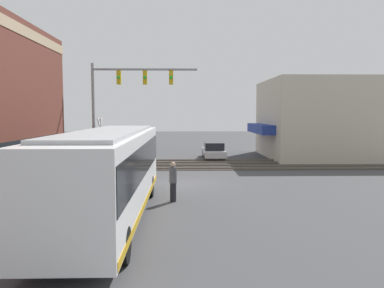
{
  "coord_description": "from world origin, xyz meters",
  "views": [
    {
      "loc": [
        -21.08,
        0.05,
        4.03
      ],
      "look_at": [
        2.84,
        -0.5,
        2.03
      ],
      "focal_mm": 35.0,
      "sensor_mm": 36.0,
      "label": 1
    }
  ],
  "objects_px": {
    "city_bus": "(110,171)",
    "pedestrian_at_crossing": "(103,160)",
    "parked_car_silver": "(214,151)",
    "pedestrian_near_bus": "(173,181)",
    "crossing_signal": "(100,139)"
  },
  "relations": [
    {
      "from": "city_bus",
      "to": "pedestrian_at_crossing",
      "type": "height_order",
      "value": "city_bus"
    },
    {
      "from": "parked_car_silver",
      "to": "pedestrian_near_bus",
      "type": "height_order",
      "value": "pedestrian_near_bus"
    },
    {
      "from": "city_bus",
      "to": "pedestrian_near_bus",
      "type": "distance_m",
      "value": 3.72
    },
    {
      "from": "city_bus",
      "to": "crossing_signal",
      "type": "relative_size",
      "value": 3.15
    },
    {
      "from": "parked_car_silver",
      "to": "pedestrian_near_bus",
      "type": "bearing_deg",
      "value": 168.94
    },
    {
      "from": "city_bus",
      "to": "crossing_signal",
      "type": "height_order",
      "value": "crossing_signal"
    },
    {
      "from": "pedestrian_at_crossing",
      "to": "city_bus",
      "type": "bearing_deg",
      "value": -166.57
    },
    {
      "from": "pedestrian_at_crossing",
      "to": "pedestrian_near_bus",
      "type": "bearing_deg",
      "value": -149.15
    },
    {
      "from": "city_bus",
      "to": "parked_car_silver",
      "type": "xyz_separation_m",
      "value": [
        18.8,
        -5.4,
        -1.19
      ]
    },
    {
      "from": "crossing_signal",
      "to": "pedestrian_at_crossing",
      "type": "distance_m",
      "value": 1.47
    },
    {
      "from": "pedestrian_near_bus",
      "to": "city_bus",
      "type": "bearing_deg",
      "value": 140.95
    },
    {
      "from": "city_bus",
      "to": "pedestrian_at_crossing",
      "type": "bearing_deg",
      "value": 13.43
    },
    {
      "from": "city_bus",
      "to": "pedestrian_near_bus",
      "type": "xyz_separation_m",
      "value": [
        2.8,
        -2.27,
        -0.93
      ]
    },
    {
      "from": "crossing_signal",
      "to": "pedestrian_near_bus",
      "type": "xyz_separation_m",
      "value": [
        -8.38,
        -5.11,
        -1.36
      ]
    },
    {
      "from": "city_bus",
      "to": "pedestrian_near_bus",
      "type": "bearing_deg",
      "value": -39.05
    }
  ]
}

